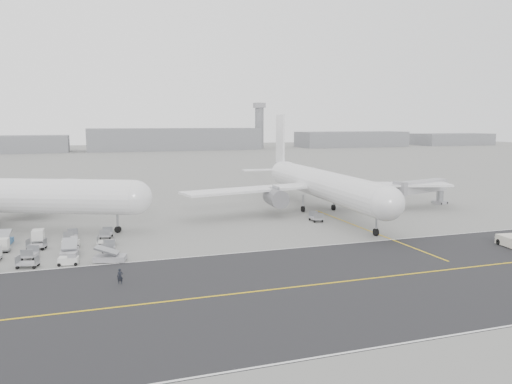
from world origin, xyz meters
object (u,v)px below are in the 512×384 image
object	(u,v)px
control_tower	(259,125)
airliner_b	(319,184)
jet_bridge	(422,188)
ground_crew_a	(120,276)

from	to	relation	value
control_tower	airliner_b	xyz separation A→B (m)	(-69.97, -241.29, -10.55)
airliner_b	jet_bridge	xyz separation A→B (m)	(23.30, -1.65, -1.64)
control_tower	airliner_b	distance (m)	251.45
control_tower	jet_bridge	world-z (taller)	control_tower
control_tower	jet_bridge	xyz separation A→B (m)	(-46.67, -242.94, -12.18)
control_tower	jet_bridge	bearing A→B (deg)	-100.87
airliner_b	ground_crew_a	world-z (taller)	airliner_b
airliner_b	control_tower	bearing A→B (deg)	76.38
jet_bridge	ground_crew_a	bearing A→B (deg)	-169.21
ground_crew_a	jet_bridge	bearing A→B (deg)	35.91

